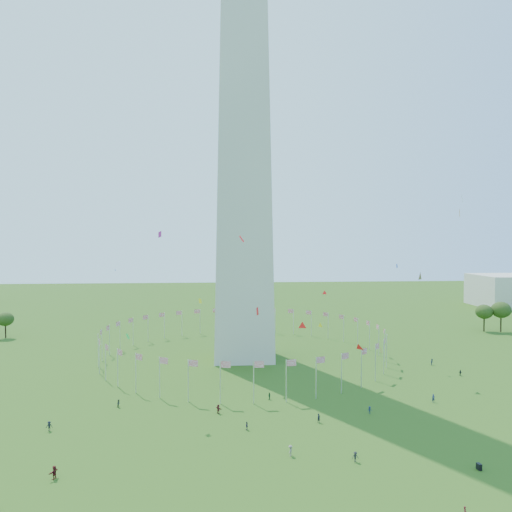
# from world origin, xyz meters

# --- Properties ---
(ground) EXTENTS (600.00, 600.00, 0.00)m
(ground) POSITION_xyz_m (0.00, 0.00, 0.00)
(ground) COLOR #244710
(ground) RESTS_ON ground
(washington_monument) EXTENTS (16.80, 16.80, 169.00)m
(washington_monument) POSITION_xyz_m (0.00, 50.00, 84.50)
(washington_monument) COLOR beige
(washington_monument) RESTS_ON ground
(flag_ring) EXTENTS (80.24, 80.24, 9.00)m
(flag_ring) POSITION_xyz_m (-0.00, 50.00, 4.50)
(flag_ring) COLOR silver
(flag_ring) RESTS_ON ground
(stroller) EXTENTS (0.71, 0.98, 1.04)m
(stroller) POSITION_xyz_m (31.38, -22.25, 0.52)
(stroller) COLOR black
(stroller) RESTS_ON ground
(crowd) EXTENTS (92.24, 73.52, 1.92)m
(crowd) POSITION_xyz_m (5.24, -4.23, 0.85)
(crowd) COLOR gray
(crowd) RESTS_ON ground
(kites_aloft) EXTENTS (99.76, 87.74, 39.36)m
(kites_aloft) POSITION_xyz_m (14.92, 23.68, 21.53)
(kites_aloft) COLOR red
(kites_aloft) RESTS_ON ground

